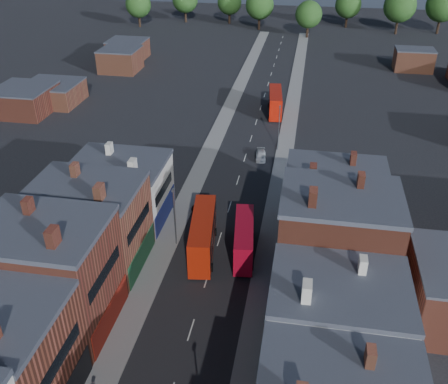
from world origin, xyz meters
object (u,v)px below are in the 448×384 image
at_px(bus_0, 203,234).
at_px(car_2, 202,204).
at_px(bus_2, 275,102).
at_px(bus_1, 244,239).
at_px(car_3, 261,155).

relative_size(bus_0, car_2, 2.56).
relative_size(bus_2, car_2, 2.41).
relative_size(bus_1, bus_2, 0.91).
bearing_deg(bus_1, bus_2, 83.71).
bearing_deg(car_2, car_3, 76.13).
xyz_separation_m(bus_0, bus_2, (4.68, 48.20, -0.16)).
height_order(bus_0, car_2, bus_0).
bearing_deg(bus_0, car_2, 95.27).
distance_m(bus_1, bus_2, 47.64).
distance_m(bus_0, bus_2, 48.42).
relative_size(bus_1, car_2, 2.19).
xyz_separation_m(car_2, car_3, (6.46, 16.90, -0.03)).
bearing_deg(bus_2, car_2, -106.36).
height_order(bus_0, bus_2, bus_0).
height_order(bus_2, car_3, bus_2).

